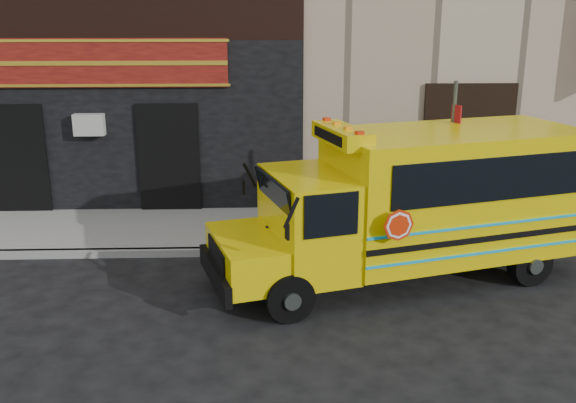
% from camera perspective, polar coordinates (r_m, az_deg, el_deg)
% --- Properties ---
extents(ground, '(120.00, 120.00, 0.00)m').
position_cam_1_polar(ground, '(10.84, 2.98, -9.65)').
color(ground, black).
rests_on(ground, ground).
extents(curb, '(40.00, 0.20, 0.15)m').
position_cam_1_polar(curb, '(13.19, 2.01, -4.37)').
color(curb, gray).
rests_on(curb, ground).
extents(sidewalk, '(40.00, 3.00, 0.15)m').
position_cam_1_polar(sidewalk, '(14.59, 1.60, -2.27)').
color(sidewalk, gray).
rests_on(sidewalk, ground).
extents(school_bus, '(7.22, 3.97, 2.92)m').
position_cam_1_polar(school_bus, '(11.87, 11.72, 0.19)').
color(school_bus, black).
rests_on(school_bus, ground).
extents(sign_pole, '(0.12, 0.30, 3.53)m').
position_cam_1_polar(sign_pole, '(12.92, 14.26, 3.27)').
color(sign_pole, '#414944').
rests_on(sign_pole, ground).
extents(bicycle, '(1.98, 0.70, 1.17)m').
position_cam_1_polar(bicycle, '(11.49, 0.07, -4.88)').
color(bicycle, black).
rests_on(bicycle, ground).
extents(cyclist, '(0.43, 0.65, 1.76)m').
position_cam_1_polar(cyclist, '(11.32, -0.02, -3.61)').
color(cyclist, black).
rests_on(cyclist, ground).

